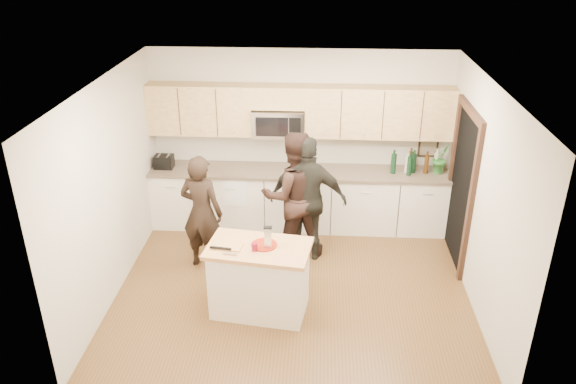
# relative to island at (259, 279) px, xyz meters

# --- Properties ---
(floor) EXTENTS (4.50, 4.50, 0.00)m
(floor) POSITION_rel_island_xyz_m (0.38, 0.50, -0.45)
(floor) COLOR brown
(floor) RESTS_ON ground
(room_shell) EXTENTS (4.52, 4.02, 2.71)m
(room_shell) POSITION_rel_island_xyz_m (0.38, 0.50, 1.28)
(room_shell) COLOR #BEB5A2
(room_shell) RESTS_ON ground
(back_cabinetry) EXTENTS (4.50, 0.66, 0.94)m
(back_cabinetry) POSITION_rel_island_xyz_m (0.38, 2.19, 0.02)
(back_cabinetry) COLOR silver
(back_cabinetry) RESTS_ON ground
(upper_cabinetry) EXTENTS (4.50, 0.33, 0.75)m
(upper_cabinetry) POSITION_rel_island_xyz_m (0.41, 2.33, 1.39)
(upper_cabinetry) COLOR #DAB86F
(upper_cabinetry) RESTS_ON ground
(microwave) EXTENTS (0.76, 0.41, 0.40)m
(microwave) POSITION_rel_island_xyz_m (0.07, 2.30, 1.20)
(microwave) COLOR silver
(microwave) RESTS_ON ground
(doorway) EXTENTS (0.06, 1.25, 2.20)m
(doorway) POSITION_rel_island_xyz_m (2.61, 1.40, 0.70)
(doorway) COLOR black
(doorway) RESTS_ON ground
(framed_picture) EXTENTS (0.30, 0.03, 0.38)m
(framed_picture) POSITION_rel_island_xyz_m (2.33, 2.48, 0.83)
(framed_picture) COLOR black
(framed_picture) RESTS_ON ground
(dish_towel) EXTENTS (0.34, 0.60, 0.48)m
(dish_towel) POSITION_rel_island_xyz_m (-0.57, 2.00, 0.35)
(dish_towel) COLOR white
(dish_towel) RESTS_ON ground
(island) EXTENTS (1.29, 0.86, 0.90)m
(island) POSITION_rel_island_xyz_m (0.00, 0.00, 0.00)
(island) COLOR silver
(island) RESTS_ON ground
(red_plate) EXTENTS (0.31, 0.31, 0.02)m
(red_plate) POSITION_rel_island_xyz_m (0.06, 0.03, 0.45)
(red_plate) COLOR maroon
(red_plate) RESTS_ON island
(box_grater) EXTENTS (0.09, 0.06, 0.27)m
(box_grater) POSITION_rel_island_xyz_m (0.11, -0.03, 0.60)
(box_grater) COLOR silver
(box_grater) RESTS_ON red_plate
(drink_glass) EXTENTS (0.07, 0.07, 0.10)m
(drink_glass) POSITION_rel_island_xyz_m (-0.04, -0.09, 0.50)
(drink_glass) COLOR maroon
(drink_glass) RESTS_ON island
(cutting_board) EXTENTS (0.29, 0.22, 0.02)m
(cutting_board) POSITION_rel_island_xyz_m (-0.32, -0.03, 0.45)
(cutting_board) COLOR tan
(cutting_board) RESTS_ON island
(tongs) EXTENTS (0.26, 0.07, 0.02)m
(tongs) POSITION_rel_island_xyz_m (-0.43, -0.10, 0.47)
(tongs) COLOR black
(tongs) RESTS_ON cutting_board
(knife) EXTENTS (0.17, 0.05, 0.01)m
(knife) POSITION_rel_island_xyz_m (-0.31, -0.20, 0.47)
(knife) COLOR silver
(knife) RESTS_ON cutting_board
(toaster) EXTENTS (0.28, 0.22, 0.20)m
(toaster) POSITION_rel_island_xyz_m (-1.67, 2.17, 0.58)
(toaster) COLOR black
(toaster) RESTS_ON back_cabinetry
(bottle_cluster) EXTENTS (0.73, 0.29, 0.36)m
(bottle_cluster) POSITION_rel_island_xyz_m (2.08, 2.21, 0.66)
(bottle_cluster) COLOR black
(bottle_cluster) RESTS_ON back_cabinetry
(orchid) EXTENTS (0.32, 0.30, 0.46)m
(orchid) POSITION_rel_island_xyz_m (2.48, 2.22, 0.72)
(orchid) COLOR #2E722D
(orchid) RESTS_ON back_cabinetry
(woman_left) EXTENTS (0.68, 0.53, 1.63)m
(woman_left) POSITION_rel_island_xyz_m (-0.87, 0.96, 0.36)
(woman_left) COLOR black
(woman_left) RESTS_ON ground
(woman_center) EXTENTS (1.05, 0.91, 1.84)m
(woman_center) POSITION_rel_island_xyz_m (0.34, 1.36, 0.47)
(woman_center) COLOR black
(woman_center) RESTS_ON ground
(woman_right) EXTENTS (1.09, 0.54, 1.79)m
(woman_right) POSITION_rel_island_xyz_m (0.54, 1.28, 0.44)
(woman_right) COLOR black
(woman_right) RESTS_ON ground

